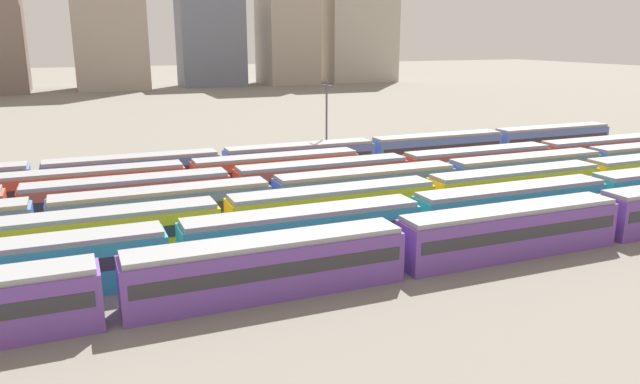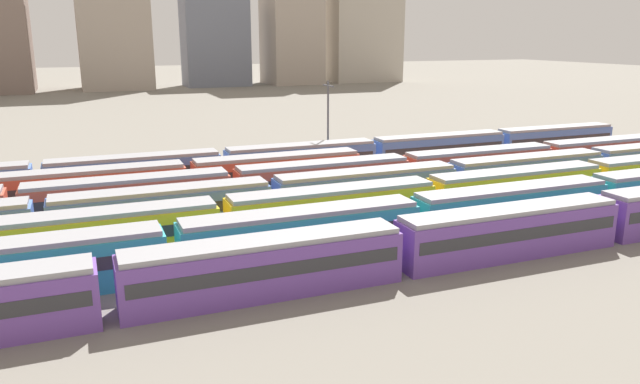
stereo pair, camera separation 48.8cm
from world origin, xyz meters
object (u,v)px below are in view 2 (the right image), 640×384
(train_track_4, at_px, (405,172))
(catenary_pole_3, at_px, (328,120))
(train_track_0, at_px, (606,218))
(train_track_1, at_px, (414,220))
(train_track_2, at_px, (430,198))
(train_track_6, at_px, (302,159))
(train_track_5, at_px, (90,187))
(train_track_3, at_px, (367,189))

(train_track_4, bearing_deg, catenary_pole_3, 104.85)
(train_track_0, xyz_separation_m, train_track_1, (-14.51, 5.20, 0.00))
(train_track_0, xyz_separation_m, train_track_2, (-9.83, 10.40, 0.00))
(train_track_6, distance_m, catenary_pole_3, 6.65)
(train_track_1, bearing_deg, train_track_2, 48.04)
(train_track_0, height_order, train_track_4, same)
(train_track_0, relative_size, train_track_6, 1.20)
(train_track_1, relative_size, train_track_5, 1.34)
(train_track_2, xyz_separation_m, train_track_3, (-3.77, 5.20, 0.00))
(train_track_3, height_order, train_track_5, same)
(train_track_3, relative_size, train_track_5, 1.68)
(train_track_1, bearing_deg, train_track_4, 62.69)
(catenary_pole_3, bearing_deg, train_track_1, -99.01)
(catenary_pole_3, bearing_deg, train_track_6, -148.35)
(train_track_1, height_order, train_track_4, same)
(train_track_5, bearing_deg, train_track_3, -23.08)
(train_track_5, bearing_deg, catenary_pole_3, 15.87)
(train_track_2, distance_m, train_track_3, 6.43)
(train_track_4, bearing_deg, train_track_0, -72.76)
(train_track_6, bearing_deg, train_track_5, -167.55)
(train_track_5, xyz_separation_m, catenary_pole_3, (28.06, 7.98, 4.03))
(train_track_1, xyz_separation_m, catenary_pole_3, (4.56, 28.78, 4.03))
(train_track_0, relative_size, catenary_pole_3, 10.47)
(catenary_pole_3, bearing_deg, train_track_4, -75.15)
(train_track_2, distance_m, train_track_5, 32.21)
(train_track_1, height_order, train_track_6, same)
(train_track_3, xyz_separation_m, catenary_pole_3, (3.66, 18.38, 4.03))
(train_track_5, bearing_deg, train_track_1, -41.51)
(train_track_2, relative_size, train_track_4, 1.00)
(train_track_1, distance_m, train_track_5, 31.38)
(train_track_1, bearing_deg, catenary_pole_3, 80.99)
(train_track_6, bearing_deg, train_track_4, -52.44)
(train_track_1, xyz_separation_m, train_track_3, (0.90, 10.40, 0.00))
(train_track_5, height_order, train_track_6, same)
(train_track_4, bearing_deg, train_track_5, 170.64)
(catenary_pole_3, bearing_deg, train_track_2, -89.72)
(train_track_5, bearing_deg, train_track_2, -28.97)
(train_track_2, relative_size, catenary_pole_3, 10.47)
(train_track_3, distance_m, train_track_4, 8.84)
(train_track_6, bearing_deg, train_track_2, -77.49)
(train_track_0, distance_m, train_track_1, 15.41)
(train_track_2, relative_size, train_track_6, 1.20)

